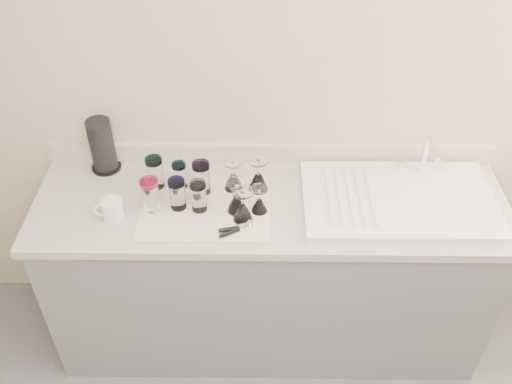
{
  "coord_description": "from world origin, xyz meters",
  "views": [
    {
      "loc": [
        -0.04,
        -0.65,
        2.53
      ],
      "look_at": [
        -0.06,
        1.15,
        1.0
      ],
      "focal_mm": 40.0,
      "sensor_mm": 36.0,
      "label": 1
    }
  ],
  "objects_px": {
    "tumbler_cyan": "(180,175)",
    "goblet_back_left": "(233,179)",
    "can_opener": "(236,229)",
    "paper_towel_roll": "(102,146)",
    "tumbler_blue": "(177,194)",
    "goblet_back_right": "(258,179)",
    "goblet_front_left": "(237,201)",
    "white_mug": "(112,210)",
    "tumbler_lavender": "(199,196)",
    "goblet_front_right": "(259,203)",
    "tumbler_teal": "(155,172)",
    "tumbler_magenta": "(151,195)",
    "goblet_extra": "(243,210)",
    "sink_unit": "(399,199)",
    "tumbler_purple": "(202,178)"
  },
  "relations": [
    {
      "from": "white_mug",
      "to": "tumbler_purple",
      "type": "bearing_deg",
      "value": 24.72
    },
    {
      "from": "goblet_back_right",
      "to": "tumbler_blue",
      "type": "bearing_deg",
      "value": -159.48
    },
    {
      "from": "can_opener",
      "to": "paper_towel_roll",
      "type": "relative_size",
      "value": 0.55
    },
    {
      "from": "sink_unit",
      "to": "white_mug",
      "type": "xyz_separation_m",
      "value": [
        -1.21,
        -0.11,
        0.03
      ]
    },
    {
      "from": "sink_unit",
      "to": "goblet_back_left",
      "type": "distance_m",
      "value": 0.72
    },
    {
      "from": "tumbler_teal",
      "to": "goblet_front_left",
      "type": "height_order",
      "value": "goblet_front_left"
    },
    {
      "from": "goblet_back_left",
      "to": "tumbler_teal",
      "type": "bearing_deg",
      "value": 178.16
    },
    {
      "from": "tumbler_cyan",
      "to": "goblet_back_left",
      "type": "bearing_deg",
      "value": -1.98
    },
    {
      "from": "tumbler_magenta",
      "to": "goblet_front_left",
      "type": "xyz_separation_m",
      "value": [
        0.36,
        -0.0,
        -0.03
      ]
    },
    {
      "from": "tumbler_lavender",
      "to": "goblet_front_left",
      "type": "xyz_separation_m",
      "value": [
        0.16,
        -0.01,
        -0.02
      ]
    },
    {
      "from": "sink_unit",
      "to": "tumbler_purple",
      "type": "xyz_separation_m",
      "value": [
        -0.85,
        0.06,
        0.07
      ]
    },
    {
      "from": "tumbler_magenta",
      "to": "tumbler_blue",
      "type": "xyz_separation_m",
      "value": [
        0.11,
        0.01,
        -0.0
      ]
    },
    {
      "from": "goblet_back_left",
      "to": "goblet_extra",
      "type": "bearing_deg",
      "value": -76.77
    },
    {
      "from": "tumbler_blue",
      "to": "goblet_front_right",
      "type": "height_order",
      "value": "tumbler_blue"
    },
    {
      "from": "goblet_back_left",
      "to": "goblet_extra",
      "type": "height_order",
      "value": "goblet_extra"
    },
    {
      "from": "goblet_front_right",
      "to": "tumbler_teal",
      "type": "bearing_deg",
      "value": 160.78
    },
    {
      "from": "goblet_front_left",
      "to": "can_opener",
      "type": "relative_size",
      "value": 1.08
    },
    {
      "from": "tumbler_purple",
      "to": "white_mug",
      "type": "bearing_deg",
      "value": -155.28
    },
    {
      "from": "tumbler_blue",
      "to": "goblet_back_right",
      "type": "distance_m",
      "value": 0.36
    },
    {
      "from": "tumbler_lavender",
      "to": "goblet_front_left",
      "type": "bearing_deg",
      "value": -2.39
    },
    {
      "from": "tumbler_blue",
      "to": "paper_towel_roll",
      "type": "distance_m",
      "value": 0.46
    },
    {
      "from": "goblet_front_right",
      "to": "white_mug",
      "type": "relative_size",
      "value": 0.95
    },
    {
      "from": "tumbler_cyan",
      "to": "goblet_back_right",
      "type": "bearing_deg",
      "value": -1.58
    },
    {
      "from": "tumbler_cyan",
      "to": "tumbler_lavender",
      "type": "distance_m",
      "value": 0.18
    },
    {
      "from": "tumbler_lavender",
      "to": "goblet_back_right",
      "type": "relative_size",
      "value": 0.88
    },
    {
      "from": "sink_unit",
      "to": "paper_towel_roll",
      "type": "xyz_separation_m",
      "value": [
        -1.31,
        0.23,
        0.11
      ]
    },
    {
      "from": "tumbler_magenta",
      "to": "goblet_extra",
      "type": "distance_m",
      "value": 0.39
    },
    {
      "from": "tumbler_cyan",
      "to": "tumbler_purple",
      "type": "xyz_separation_m",
      "value": [
        0.1,
        -0.03,
        0.01
      ]
    },
    {
      "from": "goblet_front_right",
      "to": "white_mug",
      "type": "xyz_separation_m",
      "value": [
        -0.61,
        -0.04,
        -0.0
      ]
    },
    {
      "from": "goblet_back_left",
      "to": "goblet_front_right",
      "type": "xyz_separation_m",
      "value": [
        0.11,
        -0.15,
        -0.01
      ]
    },
    {
      "from": "tumbler_teal",
      "to": "goblet_front_right",
      "type": "relative_size",
      "value": 1.22
    },
    {
      "from": "goblet_extra",
      "to": "white_mug",
      "type": "xyz_separation_m",
      "value": [
        -0.54,
        0.01,
        -0.01
      ]
    },
    {
      "from": "tumbler_cyan",
      "to": "goblet_extra",
      "type": "distance_m",
      "value": 0.35
    },
    {
      "from": "tumbler_cyan",
      "to": "paper_towel_roll",
      "type": "height_order",
      "value": "paper_towel_roll"
    },
    {
      "from": "tumbler_lavender",
      "to": "goblet_front_left",
      "type": "distance_m",
      "value": 0.16
    },
    {
      "from": "tumbler_magenta",
      "to": "paper_towel_roll",
      "type": "relative_size",
      "value": 0.59
    },
    {
      "from": "goblet_front_right",
      "to": "white_mug",
      "type": "bearing_deg",
      "value": -175.97
    },
    {
      "from": "tumbler_magenta",
      "to": "goblet_extra",
      "type": "height_order",
      "value": "tumbler_magenta"
    },
    {
      "from": "tumbler_magenta",
      "to": "goblet_back_right",
      "type": "distance_m",
      "value": 0.47
    },
    {
      "from": "tumbler_magenta",
      "to": "goblet_front_right",
      "type": "height_order",
      "value": "tumbler_magenta"
    },
    {
      "from": "tumbler_purple",
      "to": "tumbler_blue",
      "type": "distance_m",
      "value": 0.14
    },
    {
      "from": "white_mug",
      "to": "goblet_front_right",
      "type": "bearing_deg",
      "value": 4.03
    },
    {
      "from": "tumbler_cyan",
      "to": "goblet_extra",
      "type": "bearing_deg",
      "value": -36.55
    },
    {
      "from": "goblet_front_left",
      "to": "white_mug",
      "type": "distance_m",
      "value": 0.52
    },
    {
      "from": "tumbler_blue",
      "to": "tumbler_cyan",
      "type": "bearing_deg",
      "value": 92.68
    },
    {
      "from": "goblet_front_right",
      "to": "goblet_extra",
      "type": "distance_m",
      "value": 0.09
    },
    {
      "from": "tumbler_blue",
      "to": "white_mug",
      "type": "height_order",
      "value": "tumbler_blue"
    },
    {
      "from": "tumbler_magenta",
      "to": "can_opener",
      "type": "bearing_deg",
      "value": -20.25
    },
    {
      "from": "goblet_back_left",
      "to": "goblet_front_left",
      "type": "bearing_deg",
      "value": -81.7
    },
    {
      "from": "tumbler_teal",
      "to": "goblet_front_right",
      "type": "xyz_separation_m",
      "value": [
        0.46,
        -0.16,
        -0.03
      ]
    }
  ]
}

